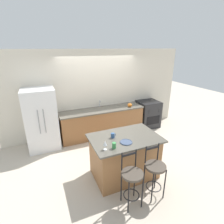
# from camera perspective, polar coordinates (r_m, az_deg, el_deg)

# --- Properties ---
(ground_plane) EXTENTS (18.00, 18.00, 0.00)m
(ground_plane) POSITION_cam_1_polar(r_m,az_deg,el_deg) (5.61, -1.69, -8.87)
(ground_plane) COLOR beige
(wall_back) EXTENTS (6.00, 0.07, 2.70)m
(wall_back) POSITION_cam_1_polar(r_m,az_deg,el_deg) (5.75, -4.54, 6.33)
(wall_back) COLOR beige
(wall_back) RESTS_ON ground_plane
(back_counter) EXTENTS (2.71, 0.71, 0.89)m
(back_counter) POSITION_cam_1_polar(r_m,az_deg,el_deg) (5.74, -3.19, -3.19)
(back_counter) COLOR #936038
(back_counter) RESTS_ON ground_plane
(sink_faucet) EXTENTS (0.02, 0.13, 0.22)m
(sink_faucet) POSITION_cam_1_polar(r_m,az_deg,el_deg) (5.71, -4.02, 2.92)
(sink_faucet) COLOR #ADAFB5
(sink_faucet) RESTS_ON back_counter
(kitchen_island) EXTENTS (1.47, 0.99, 0.95)m
(kitchen_island) POSITION_cam_1_polar(r_m,az_deg,el_deg) (3.98, 4.09, -14.22)
(kitchen_island) COLOR #936038
(kitchen_island) RESTS_ON ground_plane
(refrigerator) EXTENTS (0.84, 0.80, 1.73)m
(refrigerator) POSITION_cam_1_polar(r_m,az_deg,el_deg) (5.23, -22.04, -2.22)
(refrigerator) COLOR white
(refrigerator) RESTS_ON ground_plane
(oven_range) EXTENTS (0.72, 0.71, 0.94)m
(oven_range) POSITION_cam_1_polar(r_m,az_deg,el_deg) (6.47, 11.59, -0.58)
(oven_range) COLOR #28282B
(oven_range) RESTS_ON ground_plane
(bar_stool_near) EXTENTS (0.39, 0.39, 1.05)m
(bar_stool_near) POSITION_cam_1_polar(r_m,az_deg,el_deg) (3.30, 6.51, -20.82)
(bar_stool_near) COLOR black
(bar_stool_near) RESTS_ON ground_plane
(bar_stool_far) EXTENTS (0.39, 0.39, 1.05)m
(bar_stool_far) POSITION_cam_1_polar(r_m,az_deg,el_deg) (3.54, 13.81, -18.15)
(bar_stool_far) COLOR black
(bar_stool_far) RESTS_ON ground_plane
(dinner_plate) EXTENTS (0.25, 0.25, 0.02)m
(dinner_plate) POSITION_cam_1_polar(r_m,az_deg,el_deg) (3.55, 4.63, -9.76)
(dinner_plate) COLOR #425170
(dinner_plate) RESTS_ON kitchen_island
(wine_glass) EXTENTS (0.07, 0.07, 0.18)m
(wine_glass) POSITION_cam_1_polar(r_m,az_deg,el_deg) (3.26, -2.27, -10.18)
(wine_glass) COLOR white
(wine_glass) RESTS_ON kitchen_island
(coffee_mug) EXTENTS (0.11, 0.08, 0.10)m
(coffee_mug) POSITION_cam_1_polar(r_m,az_deg,el_deg) (3.69, 0.28, -7.65)
(coffee_mug) COLOR #335689
(coffee_mug) RESTS_ON kitchen_island
(tumbler_cup) EXTENTS (0.08, 0.08, 0.12)m
(tumbler_cup) POSITION_cam_1_polar(r_m,az_deg,el_deg) (3.33, 0.68, -10.86)
(tumbler_cup) COLOR #3D934C
(tumbler_cup) RESTS_ON kitchen_island
(pumpkin_decoration) EXTENTS (0.15, 0.15, 0.14)m
(pumpkin_decoration) POSITION_cam_1_polar(r_m,az_deg,el_deg) (5.78, 5.82, 2.27)
(pumpkin_decoration) COLOR orange
(pumpkin_decoration) RESTS_ON back_counter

